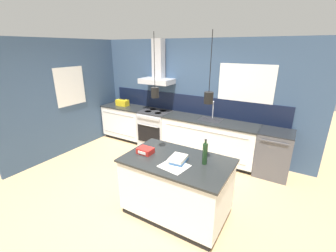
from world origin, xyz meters
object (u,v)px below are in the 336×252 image
Objects in this scene: yellow_toolbox at (122,103)px; dishwasher at (274,153)px; red_supply_box at (145,151)px; bottle_on_island at (205,153)px; oven_range at (156,128)px; book_stack at (178,159)px.

dishwasher is at bearing -0.00° from yellow_toolbox.
red_supply_box is 0.67× the size of yellow_toolbox.
dishwasher is 2.51× the size of bottle_on_island.
dishwasher is 3.88m from yellow_toolbox.
red_supply_box is at bearing -41.89° from yellow_toolbox.
red_supply_box is 3.02m from yellow_toolbox.
oven_range is 2.84m from bottle_on_island.
bottle_on_island reaches higher than dishwasher.
book_stack is (1.73, -2.00, 0.49)m from oven_range.
yellow_toolbox is (-3.85, 0.00, 0.54)m from dishwasher.
book_stack reaches higher than oven_range.
dishwasher is (2.77, 0.00, -0.00)m from oven_range.
oven_range is at bearing -0.23° from yellow_toolbox.
bottle_on_island is (2.06, -1.86, 0.61)m from oven_range.
book_stack is at bearing 1.78° from red_supply_box.
bottle_on_island is 1.23× the size of book_stack.
bottle_on_island is 0.37m from book_stack.
red_supply_box is at bearing -128.37° from dishwasher.
bottle_on_island reaches higher than book_stack.
red_supply_box reaches higher than book_stack.
book_stack is 0.86× the size of yellow_toolbox.
red_supply_box is at bearing -59.76° from oven_range.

